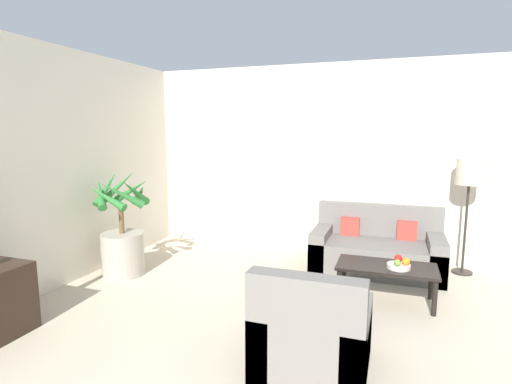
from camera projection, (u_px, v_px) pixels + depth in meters
name	position (u px, v px, depth m)	size (l,w,h in m)	color
wall_back	(380.00, 162.00, 5.46)	(8.28, 0.06, 2.70)	beige
potted_palm	(122.00, 239.00, 4.91)	(0.76, 0.76, 1.30)	#ADA393
sofa_loveseat	(376.00, 250.00, 5.10)	(1.59, 0.84, 0.80)	slate
floor_lamp	(469.00, 178.00, 4.83)	(0.31, 0.31, 1.43)	#2D2823
coffee_table	(386.00, 270.00, 4.14)	(1.00, 0.50, 0.38)	black
fruit_bowl	(399.00, 266.00, 4.04)	(0.23, 0.23, 0.05)	beige
apple_red	(398.00, 258.00, 4.10)	(0.08, 0.08, 0.08)	red
apple_green	(397.00, 263.00, 3.98)	(0.07, 0.07, 0.07)	olive
orange_fruit	(406.00, 261.00, 4.00)	(0.08, 0.08, 0.08)	orange
armchair	(313.00, 337.00, 2.93)	(0.79, 0.79, 0.83)	slate
ottoman	(321.00, 303.00, 3.72)	(0.60, 0.44, 0.35)	slate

